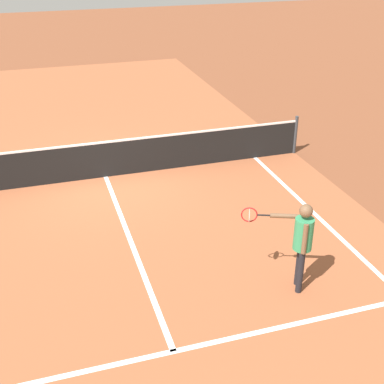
% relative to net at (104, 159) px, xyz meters
% --- Properties ---
extents(ground_plane, '(60.00, 60.00, 0.00)m').
position_rel_net_xyz_m(ground_plane, '(0.00, 0.00, -0.49)').
color(ground_plane, brown).
extents(court_surface_inbounds, '(10.62, 24.40, 0.00)m').
position_rel_net_xyz_m(court_surface_inbounds, '(0.00, 0.00, -0.49)').
color(court_surface_inbounds, '#9E5433').
rests_on(court_surface_inbounds, ground_plane).
extents(line_service_near, '(8.22, 0.10, 0.01)m').
position_rel_net_xyz_m(line_service_near, '(0.00, -6.40, -0.49)').
color(line_service_near, white).
rests_on(line_service_near, ground_plane).
extents(line_center_service, '(0.10, 6.40, 0.01)m').
position_rel_net_xyz_m(line_center_service, '(0.00, -3.20, -0.49)').
color(line_center_service, white).
rests_on(line_center_service, ground_plane).
extents(net, '(10.67, 0.09, 1.07)m').
position_rel_net_xyz_m(net, '(0.00, 0.00, 0.00)').
color(net, '#33383D').
rests_on(net, ground_plane).
extents(player_near, '(1.08, 0.81, 1.66)m').
position_rel_net_xyz_m(player_near, '(2.48, -5.54, 0.54)').
color(player_near, black).
rests_on(player_near, ground_plane).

